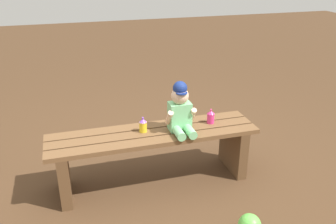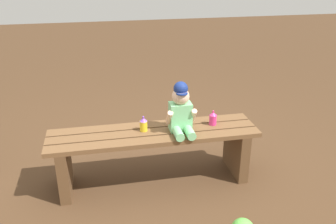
# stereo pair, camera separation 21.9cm
# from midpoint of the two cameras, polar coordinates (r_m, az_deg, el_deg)

# --- Properties ---
(ground_plane) EXTENTS (16.00, 16.00, 0.00)m
(ground_plane) POSITION_cam_midpoint_polar(r_m,az_deg,el_deg) (3.09, -4.26, -10.79)
(ground_plane) COLOR #4C331E
(park_bench) EXTENTS (1.66, 0.40, 0.46)m
(park_bench) POSITION_cam_midpoint_polar(r_m,az_deg,el_deg) (2.92, -4.44, -5.72)
(park_bench) COLOR brown
(park_bench) RESTS_ON ground_plane
(child_figure) EXTENTS (0.23, 0.27, 0.40)m
(child_figure) POSITION_cam_midpoint_polar(r_m,az_deg,el_deg) (2.80, -0.25, 0.28)
(child_figure) COLOR #7FCC8C
(child_figure) RESTS_ON park_bench
(sippy_cup_left) EXTENTS (0.06, 0.06, 0.12)m
(sippy_cup_left) POSITION_cam_midpoint_polar(r_m,az_deg,el_deg) (2.84, -6.17, -2.09)
(sippy_cup_left) COLOR yellow
(sippy_cup_left) RESTS_ON park_bench
(sippy_cup_right) EXTENTS (0.06, 0.06, 0.12)m
(sippy_cup_right) POSITION_cam_midpoint_polar(r_m,az_deg,el_deg) (2.98, 4.67, -0.74)
(sippy_cup_right) COLOR #E5337F
(sippy_cup_right) RESTS_ON park_bench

